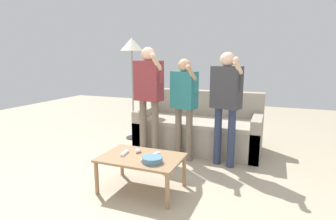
{
  "coord_description": "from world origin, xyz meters",
  "views": [
    {
      "loc": [
        1.15,
        -2.65,
        1.45
      ],
      "look_at": [
        -0.05,
        0.4,
        0.82
      ],
      "focal_mm": 29.12,
      "sensor_mm": 36.0,
      "label": 1
    }
  ],
  "objects_px": {
    "game_remote_wand_near": "(125,153)",
    "game_remote_wand_spare": "(145,159)",
    "game_remote_wand_far": "(154,155)",
    "player_center": "(184,97)",
    "player_right": "(226,96)",
    "coffee_table": "(141,161)",
    "snack_bowl": "(152,160)",
    "couch": "(199,129)",
    "game_remote_nunchuk": "(138,150)",
    "floor_lamp": "(132,50)",
    "player_left": "(149,89)"
  },
  "relations": [
    {
      "from": "game_remote_wand_near",
      "to": "game_remote_wand_spare",
      "type": "bearing_deg",
      "value": -14.04
    },
    {
      "from": "game_remote_wand_near",
      "to": "game_remote_wand_far",
      "type": "height_order",
      "value": "same"
    },
    {
      "from": "player_center",
      "to": "player_right",
      "type": "height_order",
      "value": "player_right"
    },
    {
      "from": "coffee_table",
      "to": "player_center",
      "type": "distance_m",
      "value": 1.22
    },
    {
      "from": "coffee_table",
      "to": "snack_bowl",
      "type": "relative_size",
      "value": 4.19
    },
    {
      "from": "player_center",
      "to": "coffee_table",
      "type": "bearing_deg",
      "value": -96.86
    },
    {
      "from": "couch",
      "to": "player_right",
      "type": "xyz_separation_m",
      "value": [
        0.51,
        -0.61,
        0.65
      ]
    },
    {
      "from": "player_right",
      "to": "game_remote_wand_spare",
      "type": "distance_m",
      "value": 1.41
    },
    {
      "from": "game_remote_nunchuk",
      "to": "game_remote_wand_spare",
      "type": "distance_m",
      "value": 0.25
    },
    {
      "from": "couch",
      "to": "player_center",
      "type": "bearing_deg",
      "value": -97.53
    },
    {
      "from": "floor_lamp",
      "to": "player_right",
      "type": "xyz_separation_m",
      "value": [
        1.77,
        -0.69,
        -0.62
      ]
    },
    {
      "from": "coffee_table",
      "to": "player_right",
      "type": "xyz_separation_m",
      "value": [
        0.72,
        1.04,
        0.62
      ]
    },
    {
      "from": "game_remote_nunchuk",
      "to": "floor_lamp",
      "type": "distance_m",
      "value": 2.22
    },
    {
      "from": "player_left",
      "to": "game_remote_wand_far",
      "type": "height_order",
      "value": "player_left"
    },
    {
      "from": "player_left",
      "to": "player_center",
      "type": "relative_size",
      "value": 1.11
    },
    {
      "from": "coffee_table",
      "to": "game_remote_wand_near",
      "type": "bearing_deg",
      "value": -177.99
    },
    {
      "from": "game_remote_wand_near",
      "to": "player_right",
      "type": "bearing_deg",
      "value": 48.67
    },
    {
      "from": "coffee_table",
      "to": "player_right",
      "type": "relative_size",
      "value": 0.58
    },
    {
      "from": "game_remote_wand_spare",
      "to": "player_left",
      "type": "bearing_deg",
      "value": 113.22
    },
    {
      "from": "coffee_table",
      "to": "game_remote_wand_near",
      "type": "distance_m",
      "value": 0.22
    },
    {
      "from": "floor_lamp",
      "to": "player_left",
      "type": "bearing_deg",
      "value": -47.08
    },
    {
      "from": "snack_bowl",
      "to": "player_center",
      "type": "xyz_separation_m",
      "value": [
        -0.05,
        1.19,
        0.48
      ]
    },
    {
      "from": "game_remote_nunchuk",
      "to": "game_remote_wand_spare",
      "type": "bearing_deg",
      "value": -46.71
    },
    {
      "from": "game_remote_nunchuk",
      "to": "player_left",
      "type": "xyz_separation_m",
      "value": [
        -0.31,
        0.94,
        0.59
      ]
    },
    {
      "from": "coffee_table",
      "to": "game_remote_wand_far",
      "type": "height_order",
      "value": "game_remote_wand_far"
    },
    {
      "from": "player_left",
      "to": "player_right",
      "type": "height_order",
      "value": "player_left"
    },
    {
      "from": "snack_bowl",
      "to": "player_left",
      "type": "relative_size",
      "value": 0.13
    },
    {
      "from": "couch",
      "to": "player_center",
      "type": "relative_size",
      "value": 1.35
    },
    {
      "from": "couch",
      "to": "player_left",
      "type": "relative_size",
      "value": 1.21
    },
    {
      "from": "couch",
      "to": "game_remote_wand_far",
      "type": "bearing_deg",
      "value": -92.88
    },
    {
      "from": "game_remote_nunchuk",
      "to": "game_remote_wand_spare",
      "type": "xyz_separation_m",
      "value": [
        0.17,
        -0.18,
        -0.01
      ]
    },
    {
      "from": "game_remote_nunchuk",
      "to": "game_remote_wand_near",
      "type": "distance_m",
      "value": 0.16
    },
    {
      "from": "coffee_table",
      "to": "player_center",
      "type": "xyz_separation_m",
      "value": [
        0.13,
        1.08,
        0.56
      ]
    },
    {
      "from": "game_remote_wand_far",
      "to": "player_left",
      "type": "bearing_deg",
      "value": 118.39
    },
    {
      "from": "snack_bowl",
      "to": "game_remote_nunchuk",
      "type": "relative_size",
      "value": 2.39
    },
    {
      "from": "player_left",
      "to": "game_remote_wand_far",
      "type": "distance_m",
      "value": 1.26
    },
    {
      "from": "coffee_table",
      "to": "game_remote_wand_spare",
      "type": "relative_size",
      "value": 5.97
    },
    {
      "from": "player_right",
      "to": "game_remote_wand_far",
      "type": "distance_m",
      "value": 1.27
    },
    {
      "from": "game_remote_wand_far",
      "to": "game_remote_wand_spare",
      "type": "height_order",
      "value": "same"
    },
    {
      "from": "snack_bowl",
      "to": "couch",
      "type": "bearing_deg",
      "value": 89.28
    },
    {
      "from": "game_remote_wand_near",
      "to": "player_left",
      "type": "bearing_deg",
      "value": 100.53
    },
    {
      "from": "floor_lamp",
      "to": "game_remote_wand_near",
      "type": "relative_size",
      "value": 10.76
    },
    {
      "from": "game_remote_wand_far",
      "to": "player_right",
      "type": "bearing_deg",
      "value": 58.79
    },
    {
      "from": "couch",
      "to": "snack_bowl",
      "type": "distance_m",
      "value": 1.77
    },
    {
      "from": "couch",
      "to": "floor_lamp",
      "type": "height_order",
      "value": "floor_lamp"
    },
    {
      "from": "couch",
      "to": "coffee_table",
      "type": "relative_size",
      "value": 2.19
    },
    {
      "from": "coffee_table",
      "to": "game_remote_wand_near",
      "type": "xyz_separation_m",
      "value": [
        -0.21,
        -0.01,
        0.06
      ]
    },
    {
      "from": "snack_bowl",
      "to": "floor_lamp",
      "type": "distance_m",
      "value": 2.51
    },
    {
      "from": "floor_lamp",
      "to": "player_center",
      "type": "relative_size",
      "value": 1.25
    },
    {
      "from": "player_left",
      "to": "player_center",
      "type": "xyz_separation_m",
      "value": [
        0.53,
        0.04,
        -0.1
      ]
    }
  ]
}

